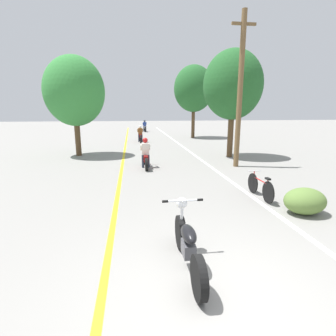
{
  "coord_description": "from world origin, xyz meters",
  "views": [
    {
      "loc": [
        -1.18,
        -3.21,
        2.71
      ],
      "look_at": [
        -0.09,
        4.77,
        0.9
      ],
      "focal_mm": 28.0,
      "sensor_mm": 36.0,
      "label": 1
    }
  ],
  "objects_px": {
    "utility_pole": "(240,90)",
    "motorcycle_rider_mid": "(140,136)",
    "bicycle_parked": "(260,187)",
    "roadside_tree_right_near": "(233,85)",
    "roadside_tree_right_far": "(194,89)",
    "motorcycle_foreground": "(188,244)",
    "roadside_tree_left": "(74,91)",
    "motorcycle_rider_lead": "(146,156)",
    "motorcycle_rider_far": "(145,127)"
  },
  "relations": [
    {
      "from": "utility_pole",
      "to": "motorcycle_rider_mid",
      "type": "xyz_separation_m",
      "value": [
        -4.25,
        10.51,
        -3.03
      ]
    },
    {
      "from": "motorcycle_rider_mid",
      "to": "bicycle_parked",
      "type": "xyz_separation_m",
      "value": [
        3.21,
        -15.02,
        -0.18
      ]
    },
    {
      "from": "roadside_tree_right_near",
      "to": "roadside_tree_right_far",
      "type": "distance_m",
      "value": 10.6
    },
    {
      "from": "motorcycle_foreground",
      "to": "motorcycle_rider_mid",
      "type": "bearing_deg",
      "value": 90.6
    },
    {
      "from": "roadside_tree_left",
      "to": "motorcycle_rider_lead",
      "type": "relative_size",
      "value": 2.8
    },
    {
      "from": "roadside_tree_right_far",
      "to": "motorcycle_rider_lead",
      "type": "relative_size",
      "value": 3.32
    },
    {
      "from": "motorcycle_foreground",
      "to": "motorcycle_rider_far",
      "type": "relative_size",
      "value": 0.98
    },
    {
      "from": "roadside_tree_right_near",
      "to": "motorcycle_rider_mid",
      "type": "height_order",
      "value": "roadside_tree_right_near"
    },
    {
      "from": "motorcycle_rider_far",
      "to": "bicycle_parked",
      "type": "xyz_separation_m",
      "value": [
        2.31,
        -25.43,
        -0.19
      ]
    },
    {
      "from": "utility_pole",
      "to": "roadside_tree_right_far",
      "type": "bearing_deg",
      "value": 85.92
    },
    {
      "from": "roadside_tree_right_near",
      "to": "motorcycle_rider_mid",
      "type": "xyz_separation_m",
      "value": [
        -4.91,
        7.9,
        -3.48
      ]
    },
    {
      "from": "motorcycle_rider_lead",
      "to": "motorcycle_rider_mid",
      "type": "xyz_separation_m",
      "value": [
        0.1,
        10.15,
        -0.01
      ]
    },
    {
      "from": "utility_pole",
      "to": "bicycle_parked",
      "type": "distance_m",
      "value": 5.63
    },
    {
      "from": "utility_pole",
      "to": "roadside_tree_right_near",
      "type": "bearing_deg",
      "value": 75.78
    },
    {
      "from": "utility_pole",
      "to": "motorcycle_rider_lead",
      "type": "bearing_deg",
      "value": 175.26
    },
    {
      "from": "motorcycle_foreground",
      "to": "motorcycle_rider_lead",
      "type": "bearing_deg",
      "value": 92.02
    },
    {
      "from": "roadside_tree_right_near",
      "to": "motorcycle_rider_far",
      "type": "relative_size",
      "value": 2.74
    },
    {
      "from": "utility_pole",
      "to": "motorcycle_foreground",
      "type": "xyz_separation_m",
      "value": [
        -4.06,
        -7.84,
        -3.11
      ]
    },
    {
      "from": "roadside_tree_right_near",
      "to": "roadside_tree_left",
      "type": "xyz_separation_m",
      "value": [
        -8.8,
        1.61,
        -0.31
      ]
    },
    {
      "from": "bicycle_parked",
      "to": "motorcycle_foreground",
      "type": "bearing_deg",
      "value": -132.17
    },
    {
      "from": "roadside_tree_right_far",
      "to": "motorcycle_rider_mid",
      "type": "bearing_deg",
      "value": -152.71
    },
    {
      "from": "roadside_tree_left",
      "to": "bicycle_parked",
      "type": "height_order",
      "value": "roadside_tree_left"
    },
    {
      "from": "motorcycle_rider_lead",
      "to": "bicycle_parked",
      "type": "xyz_separation_m",
      "value": [
        3.3,
        -4.87,
        -0.18
      ]
    },
    {
      "from": "utility_pole",
      "to": "motorcycle_foreground",
      "type": "distance_m",
      "value": 9.36
    },
    {
      "from": "roadside_tree_left",
      "to": "motorcycle_foreground",
      "type": "distance_m",
      "value": 13.13
    },
    {
      "from": "motorcycle_rider_lead",
      "to": "bicycle_parked",
      "type": "relative_size",
      "value": 1.22
    },
    {
      "from": "motorcycle_rider_lead",
      "to": "motorcycle_foreground",
      "type": "bearing_deg",
      "value": -87.98
    },
    {
      "from": "utility_pole",
      "to": "bicycle_parked",
      "type": "bearing_deg",
      "value": -103.03
    },
    {
      "from": "bicycle_parked",
      "to": "roadside_tree_right_far",
      "type": "bearing_deg",
      "value": 83.6
    },
    {
      "from": "roadside_tree_left",
      "to": "motorcycle_rider_far",
      "type": "distance_m",
      "value": 17.66
    },
    {
      "from": "roadside_tree_right_near",
      "to": "motorcycle_foreground",
      "type": "bearing_deg",
      "value": -114.31
    },
    {
      "from": "roadside_tree_left",
      "to": "motorcycle_rider_mid",
      "type": "distance_m",
      "value": 8.05
    },
    {
      "from": "motorcycle_foreground",
      "to": "motorcycle_rider_lead",
      "type": "relative_size",
      "value": 1.04
    },
    {
      "from": "motorcycle_rider_lead",
      "to": "motorcycle_rider_mid",
      "type": "distance_m",
      "value": 10.15
    },
    {
      "from": "motorcycle_rider_far",
      "to": "roadside_tree_left",
      "type": "bearing_deg",
      "value": -105.98
    },
    {
      "from": "utility_pole",
      "to": "motorcycle_rider_lead",
      "type": "height_order",
      "value": "utility_pole"
    },
    {
      "from": "roadside_tree_right_far",
      "to": "motorcycle_rider_mid",
      "type": "xyz_separation_m",
      "value": [
        -5.19,
        -2.68,
        -4.05
      ]
    },
    {
      "from": "utility_pole",
      "to": "motorcycle_rider_mid",
      "type": "bearing_deg",
      "value": 112.03
    },
    {
      "from": "motorcycle_rider_mid",
      "to": "motorcycle_rider_lead",
      "type": "bearing_deg",
      "value": -90.54
    },
    {
      "from": "motorcycle_foreground",
      "to": "motorcycle_rider_mid",
      "type": "height_order",
      "value": "motorcycle_rider_mid"
    },
    {
      "from": "motorcycle_foreground",
      "to": "motorcycle_rider_mid",
      "type": "relative_size",
      "value": 1.01
    },
    {
      "from": "roadside_tree_right_near",
      "to": "motorcycle_rider_lead",
      "type": "height_order",
      "value": "roadside_tree_right_near"
    },
    {
      "from": "roadside_tree_right_far",
      "to": "motorcycle_rider_far",
      "type": "relative_size",
      "value": 3.12
    },
    {
      "from": "utility_pole",
      "to": "roadside_tree_right_far",
      "type": "relative_size",
      "value": 1.03
    },
    {
      "from": "roadside_tree_right_near",
      "to": "motorcycle_foreground",
      "type": "xyz_separation_m",
      "value": [
        -4.72,
        -10.44,
        -3.56
      ]
    },
    {
      "from": "motorcycle_rider_mid",
      "to": "motorcycle_rider_far",
      "type": "height_order",
      "value": "motorcycle_rider_far"
    },
    {
      "from": "utility_pole",
      "to": "roadside_tree_left",
      "type": "distance_m",
      "value": 9.17
    },
    {
      "from": "motorcycle_rider_lead",
      "to": "motorcycle_rider_far",
      "type": "xyz_separation_m",
      "value": [
        0.99,
        20.56,
        0.0
      ]
    },
    {
      "from": "roadside_tree_right_far",
      "to": "bicycle_parked",
      "type": "bearing_deg",
      "value": -96.4
    },
    {
      "from": "roadside_tree_left",
      "to": "utility_pole",
      "type": "bearing_deg",
      "value": -27.38
    }
  ]
}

